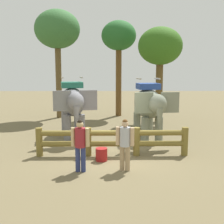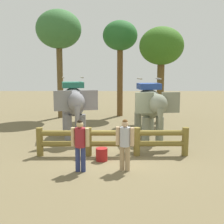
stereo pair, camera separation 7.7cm
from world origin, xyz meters
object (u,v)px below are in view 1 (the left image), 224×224
tree_back_center (119,38)px  feed_bucket (101,154)px  tourist_woman_in_black (125,141)px  tree_far_right (57,31)px  log_fence (112,140)px  elephant_near_left (73,104)px  elephant_center (149,105)px  tourist_man_in_blue (80,142)px  tree_far_left (160,48)px

tree_back_center → feed_bucket: tree_back_center is taller
tourist_woman_in_black → tree_far_right: tree_far_right is taller
log_fence → tree_far_right: size_ratio=0.82×
log_fence → tree_back_center: bearing=86.8°
tourist_woman_in_black → log_fence: bearing=103.7°
elephant_near_left → tourist_woman_in_black: bearing=-64.2°
tourist_woman_in_black → tree_far_right: size_ratio=0.24×
tree_far_right → feed_bucket: 10.71m
elephant_center → feed_bucket: bearing=-124.2°
tree_far_right → feed_bucket: size_ratio=15.19×
tourist_man_in_blue → tree_far_left: bearing=65.3°
elephant_near_left → tree_far_left: 6.54m
elephant_near_left → elephant_center: size_ratio=1.02×
log_fence → tree_far_left: size_ratio=1.01×
elephant_near_left → feed_bucket: elephant_near_left is taller
feed_bucket → tourist_woman_in_black: bearing=-51.6°
tree_back_center → feed_bucket: size_ratio=13.94×
log_fence → tourist_man_in_blue: bearing=-121.5°
tree_far_right → feed_bucket: (2.96, -8.86, -5.24)m
tourist_man_in_blue → elephant_near_left: bearing=99.8°
elephant_center → elephant_near_left: bearing=170.8°
elephant_center → tree_far_right: tree_far_right is taller
log_fence → elephant_near_left: bearing=121.3°
tree_far_left → tree_far_right: size_ratio=0.82×
tourist_man_in_blue → feed_bucket: tourist_man_in_blue is taller
feed_bucket → elephant_center: bearing=55.8°
tree_far_left → elephant_center: bearing=-105.3°
log_fence → tourist_man_in_blue: (-1.00, -1.63, 0.34)m
elephant_center → tree_far_left: 5.24m
log_fence → tree_far_right: 10.17m
elephant_near_left → tree_back_center: 7.28m
elephant_center → tree_far_left: (1.17, 4.28, 2.78)m
log_fence → elephant_center: 3.06m
log_fence → tree_back_center: 9.98m
tree_back_center → log_fence: bearing=-93.2°
tourist_man_in_blue → feed_bucket: 1.42m
elephant_center → feed_bucket: (-2.03, -2.98, -1.32)m
tourist_woman_in_black → tourist_man_in_blue: size_ratio=1.00×
elephant_center → tourist_woman_in_black: elephant_center is taller
tourist_woman_in_black → elephant_center: bearing=72.1°
elephant_center → feed_bucket: 3.84m
elephant_center → tree_far_right: size_ratio=0.48×
tourist_woman_in_black → tree_far_left: size_ratio=0.30×
elephant_near_left → tree_back_center: tree_back_center is taller
tree_far_left → feed_bucket: (-3.20, -7.26, -4.10)m
tourist_man_in_blue → tree_far_right: bearing=103.3°
tree_far_right → feed_bucket: bearing=-71.5°
tourist_woman_in_black → tourist_man_in_blue: bearing=-176.2°
tree_far_right → tourist_woman_in_black: bearing=-69.2°
elephant_near_left → tourist_man_in_blue: size_ratio=2.03×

